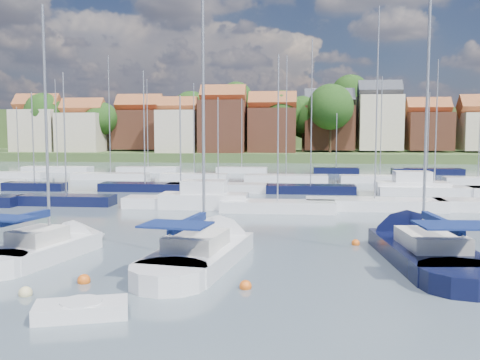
# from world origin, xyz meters

# --- Properties ---
(ground) EXTENTS (260.00, 260.00, 0.00)m
(ground) POSITION_xyz_m (0.00, 40.00, 0.00)
(ground) COLOR #43525B
(ground) RESTS_ON ground
(sailboat_left) EXTENTS (4.54, 9.92, 13.14)m
(sailboat_left) POSITION_xyz_m (-9.87, 3.12, 0.36)
(sailboat_left) COLOR silver
(sailboat_left) RESTS_ON ground
(sailboat_centre) EXTENTS (5.06, 12.48, 16.45)m
(sailboat_centre) POSITION_xyz_m (-2.13, 3.51, 0.35)
(sailboat_centre) COLOR silver
(sailboat_centre) RESTS_ON ground
(sailboat_navy) EXTENTS (4.78, 13.69, 18.49)m
(sailboat_navy) POSITION_xyz_m (8.00, 5.26, 0.35)
(sailboat_navy) COLOR black
(sailboat_navy) RESTS_ON ground
(tender) EXTENTS (3.30, 2.26, 0.65)m
(tender) POSITION_xyz_m (-5.02, -5.53, 0.25)
(tender) COLOR silver
(tender) RESTS_ON ground
(buoy_b) EXTENTS (0.51, 0.51, 0.51)m
(buoy_b) POSITION_xyz_m (-8.04, -3.51, 0.00)
(buoy_b) COLOR beige
(buoy_b) RESTS_ON ground
(buoy_c) EXTENTS (0.53, 0.53, 0.53)m
(buoy_c) POSITION_xyz_m (-6.53, -1.64, 0.00)
(buoy_c) COLOR #D85914
(buoy_c) RESTS_ON ground
(buoy_d) EXTENTS (0.48, 0.48, 0.48)m
(buoy_d) POSITION_xyz_m (0.09, -1.75, 0.00)
(buoy_d) COLOR #D85914
(buoy_d) RESTS_ON ground
(buoy_e) EXTENTS (0.44, 0.44, 0.44)m
(buoy_e) POSITION_xyz_m (5.28, 6.94, 0.00)
(buoy_e) COLOR #D85914
(buoy_e) RESTS_ON ground
(buoy_f) EXTENTS (0.44, 0.44, 0.44)m
(buoy_f) POSITION_xyz_m (8.81, -0.47, 0.00)
(buoy_f) COLOR #D85914
(buoy_f) RESTS_ON ground
(marina_field) EXTENTS (79.62, 41.41, 15.93)m
(marina_field) POSITION_xyz_m (1.91, 35.15, 0.43)
(marina_field) COLOR silver
(marina_field) RESTS_ON ground
(far_shore_town) EXTENTS (212.46, 90.00, 22.27)m
(far_shore_town) POSITION_xyz_m (2.23, 132.67, 4.61)
(far_shore_town) COLOR #465A2D
(far_shore_town) RESTS_ON ground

